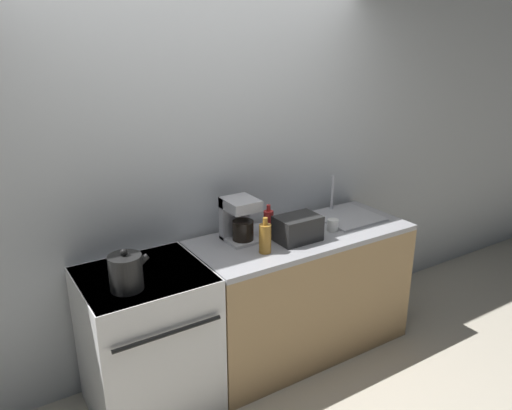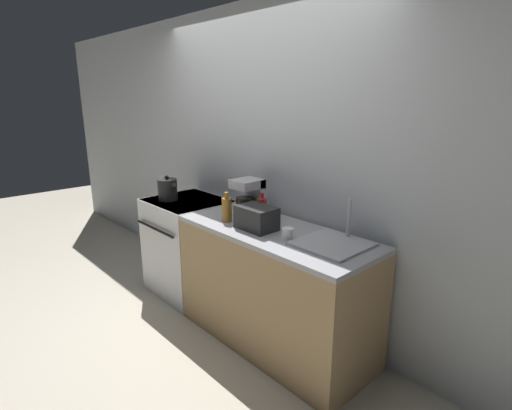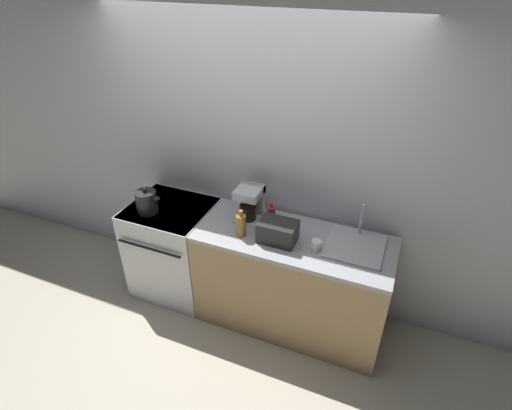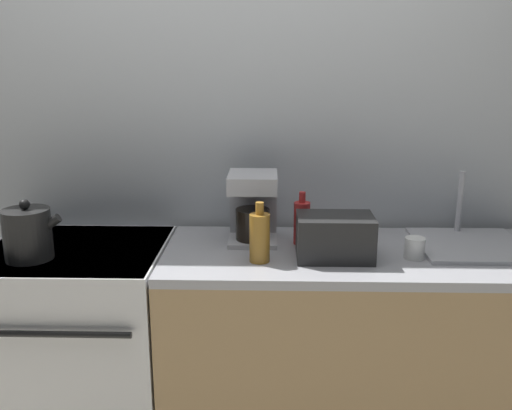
{
  "view_description": "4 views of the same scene",
  "coord_description": "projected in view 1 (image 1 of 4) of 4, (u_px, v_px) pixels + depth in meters",
  "views": [
    {
      "loc": [
        -1.42,
        -2.19,
        2.22
      ],
      "look_at": [
        0.22,
        0.39,
        1.16
      ],
      "focal_mm": 35.0,
      "sensor_mm": 36.0,
      "label": 1
    },
    {
      "loc": [
        2.48,
        -1.64,
        1.86
      ],
      "look_at": [
        0.31,
        0.36,
        1.05
      ],
      "focal_mm": 28.0,
      "sensor_mm": 36.0,
      "label": 2
    },
    {
      "loc": [
        1.24,
        -2.11,
        2.8
      ],
      "look_at": [
        0.23,
        0.34,
        1.13
      ],
      "focal_mm": 28.0,
      "sensor_mm": 36.0,
      "label": 3
    },
    {
      "loc": [
        0.2,
        -1.84,
        1.67
      ],
      "look_at": [
        0.14,
        0.35,
        1.09
      ],
      "focal_mm": 40.0,
      "sensor_mm": 36.0,
      "label": 4
    }
  ],
  "objects": [
    {
      "name": "cup_white",
      "position": [
        333.0,
        225.0,
        3.45
      ],
      "size": [
        0.08,
        0.08,
        0.08
      ],
      "color": "white",
      "rests_on": "counter_block"
    },
    {
      "name": "bottle_amber",
      "position": [
        265.0,
        238.0,
        3.1
      ],
      "size": [
        0.08,
        0.08,
        0.23
      ],
      "color": "#9E6B23",
      "rests_on": "counter_block"
    },
    {
      "name": "stove",
      "position": [
        148.0,
        341.0,
        3.0
      ],
      "size": [
        0.72,
        0.69,
        0.91
      ],
      "color": "silver",
      "rests_on": "ground_plane"
    },
    {
      "name": "counter_block",
      "position": [
        301.0,
        292.0,
        3.58
      ],
      "size": [
        1.56,
        0.64,
        0.91
      ],
      "color": "tan",
      "rests_on": "ground_plane"
    },
    {
      "name": "ground_plane",
      "position": [
        260.0,
        399.0,
        3.19
      ],
      "size": [
        12.0,
        12.0,
        0.0
      ],
      "primitive_type": "plane",
      "color": "beige"
    },
    {
      "name": "wall_back",
      "position": [
        203.0,
        178.0,
        3.32
      ],
      "size": [
        8.0,
        0.05,
        2.6
      ],
      "color": "silver",
      "rests_on": "ground_plane"
    },
    {
      "name": "coffee_maker",
      "position": [
        239.0,
        218.0,
        3.27
      ],
      "size": [
        0.2,
        0.23,
        0.29
      ],
      "color": "#B7B7BC",
      "rests_on": "counter_block"
    },
    {
      "name": "toaster",
      "position": [
        298.0,
        228.0,
        3.28
      ],
      "size": [
        0.29,
        0.2,
        0.17
      ],
      "color": "black",
      "rests_on": "counter_block"
    },
    {
      "name": "kettle",
      "position": [
        126.0,
        272.0,
        2.65
      ],
      "size": [
        0.23,
        0.18,
        0.24
      ],
      "color": "black",
      "rests_on": "stove"
    },
    {
      "name": "sink_tray",
      "position": [
        346.0,
        215.0,
        3.72
      ],
      "size": [
        0.43,
        0.43,
        0.28
      ],
      "color": "#B7B7BC",
      "rests_on": "counter_block"
    },
    {
      "name": "bottle_red",
      "position": [
        268.0,
        223.0,
        3.36
      ],
      "size": [
        0.07,
        0.07,
        0.22
      ],
      "color": "#B72828",
      "rests_on": "counter_block"
    }
  ]
}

